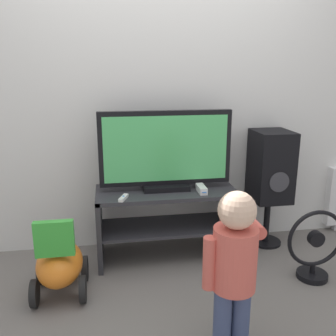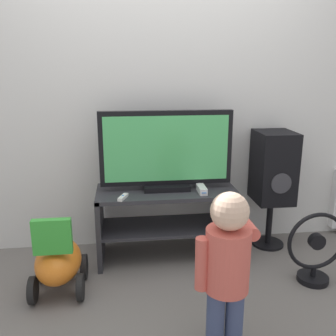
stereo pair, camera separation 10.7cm
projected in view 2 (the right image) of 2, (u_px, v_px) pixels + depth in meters
The scene contains 10 objects.
ground_plane at pixel (170, 270), 2.79m from camera, with size 16.00×16.00×0.00m, color slate.
wall_back at pixel (162, 88), 2.95m from camera, with size 10.00×0.06×2.60m.
tv_stand at pixel (167, 213), 2.91m from camera, with size 1.06×0.45×0.56m.
television at pixel (166, 151), 2.80m from camera, with size 1.00×0.20×0.60m.
game_console at pixel (202, 189), 2.79m from camera, with size 0.06×0.17×0.05m.
remote_primary at pixel (123, 197), 2.66m from camera, with size 0.08×0.13×0.03m.
child at pixel (227, 260), 1.89m from camera, with size 0.34×0.50×0.89m.
speaker_tower at pixel (273, 170), 3.01m from camera, with size 0.29×0.35×0.97m.
floor_fan at pixel (316, 251), 2.59m from camera, with size 0.42×0.22×0.52m.
ride_on_toy at pixel (58, 261), 2.48m from camera, with size 0.34×0.47×0.57m.
Camera 2 is at (-0.32, -2.47, 1.47)m, focal length 40.00 mm.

